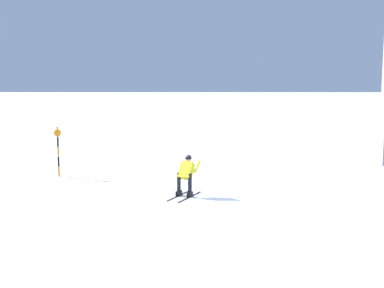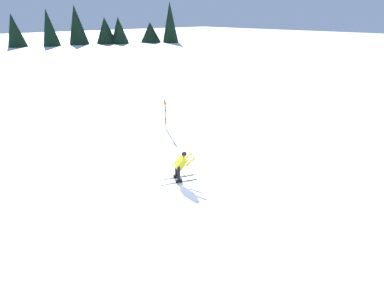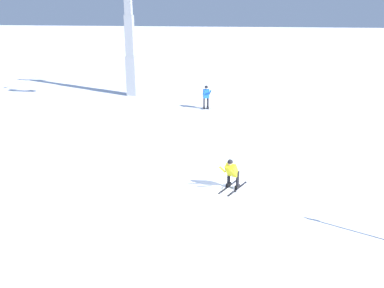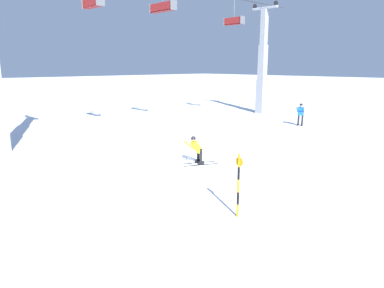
{
  "view_description": "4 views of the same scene",
  "coord_description": "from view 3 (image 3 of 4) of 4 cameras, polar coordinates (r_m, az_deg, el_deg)",
  "views": [
    {
      "loc": [
        15.69,
        -0.23,
        3.85
      ],
      "look_at": [
        0.9,
        -0.39,
        1.87
      ],
      "focal_mm": 45.37,
      "sensor_mm": 36.0,
      "label": 1
    },
    {
      "loc": [
        6.69,
        7.5,
        6.64
      ],
      "look_at": [
        -0.58,
        -0.38,
        1.66
      ],
      "focal_mm": 26.03,
      "sensor_mm": 36.0,
      "label": 2
    },
    {
      "loc": [
        -15.39,
        -1.1,
        7.17
      ],
      "look_at": [
        -0.7,
        0.95,
        2.08
      ],
      "focal_mm": 38.09,
      "sensor_mm": 36.0,
      "label": 3
    },
    {
      "loc": [
        -11.26,
        -12.3,
        4.57
      ],
      "look_at": [
        -0.31,
        -0.49,
        0.99
      ],
      "focal_mm": 33.26,
      "sensor_mm": 36.0,
      "label": 4
    }
  ],
  "objects": [
    {
      "name": "lift_tower_far",
      "position": [
        34.03,
        -8.67,
        13.76
      ],
      "size": [
        0.78,
        2.77,
        10.18
      ],
      "color": "gray",
      "rests_on": "ground_plane"
    },
    {
      "name": "skier_carving_main",
      "position": [
        16.56,
        5.56,
        -3.92
      ],
      "size": [
        1.73,
        1.23,
        1.48
      ],
      "color": "black",
      "rests_on": "ground_plane"
    },
    {
      "name": "skier_distant_uphill",
      "position": [
        29.41,
        1.99,
        6.82
      ],
      "size": [
        1.68,
        0.94,
        1.76
      ],
      "color": "white",
      "rests_on": "ground_plane"
    },
    {
      "name": "ground_plane",
      "position": [
        17.02,
        3.51,
        -6.03
      ],
      "size": [
        260.0,
        260.0,
        0.0
      ],
      "primitive_type": "plane",
      "color": "white"
    }
  ]
}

